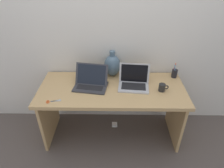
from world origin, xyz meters
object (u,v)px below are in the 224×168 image
object	(u,v)px
coffee_mug	(162,87)
laptop_left	(91,81)
scissors	(51,101)
green_vase	(112,65)
pen_cup	(174,73)
laptop_right	(134,80)
power_brick	(115,125)

from	to	relation	value
coffee_mug	laptop_left	bearing A→B (deg)	173.49
laptop_left	scissors	size ratio (longest dim) A/B	2.65
green_vase	pen_cup	distance (m)	0.74
coffee_mug	pen_cup	bearing A→B (deg)	55.25
laptop_left	laptop_right	size ratio (longest dim) A/B	1.11
green_vase	scissors	xyz separation A→B (m)	(-0.61, -0.54, -0.13)
green_vase	scissors	world-z (taller)	green_vase
coffee_mug	pen_cup	xyz separation A→B (m)	(0.20, 0.29, 0.01)
pen_cup	power_brick	bearing A→B (deg)	-172.06
laptop_left	power_brick	distance (m)	0.82
coffee_mug	scissors	distance (m)	1.16
laptop_left	green_vase	world-z (taller)	green_vase
power_brick	laptop_left	bearing A→B (deg)	-159.02
laptop_left	coffee_mug	size ratio (longest dim) A/B	3.66
green_vase	coffee_mug	bearing A→B (deg)	-31.47
laptop_left	coffee_mug	world-z (taller)	laptop_left
coffee_mug	pen_cup	size ratio (longest dim) A/B	0.59
green_vase	pen_cup	xyz separation A→B (m)	(0.74, -0.04, -0.08)
laptop_right	scissors	world-z (taller)	laptop_right
scissors	laptop_left	bearing A→B (deg)	38.03
coffee_mug	scissors	xyz separation A→B (m)	(-1.15, -0.21, -0.04)
green_vase	coffee_mug	xyz separation A→B (m)	(0.54, -0.33, -0.09)
green_vase	pen_cup	size ratio (longest dim) A/B	1.73
pen_cup	green_vase	bearing A→B (deg)	176.80
laptop_right	coffee_mug	size ratio (longest dim) A/B	3.28
laptop_right	green_vase	world-z (taller)	green_vase
coffee_mug	green_vase	bearing A→B (deg)	148.53
scissors	pen_cup	bearing A→B (deg)	20.18
scissors	power_brick	bearing A→B (deg)	31.69
coffee_mug	laptop_right	bearing A→B (deg)	161.13
green_vase	coffee_mug	world-z (taller)	green_vase
green_vase	laptop_right	bearing A→B (deg)	-43.35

